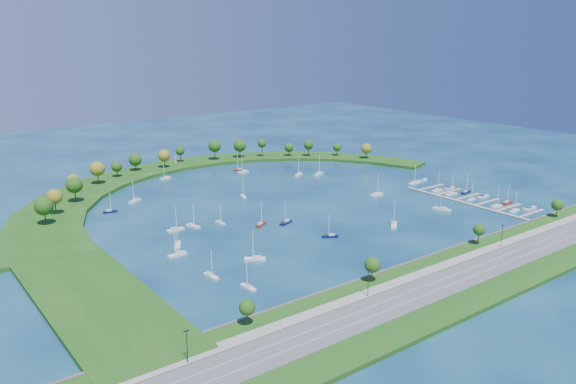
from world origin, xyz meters
TOP-DOWN VIEW (x-y plane):
  - ground at (0.00, 0.00)m, footprint 700.00×700.00m
  - south_shoreline at (0.03, -122.88)m, footprint 420.00×43.10m
  - breakwater at (-46.33, 48.72)m, footprint 286.74×247.64m
  - breakwater_trees at (-22.03, 86.86)m, footprint 238.98×96.10m
  - harbor_tower at (-8.96, 119.83)m, footprint 2.60×2.60m
  - dock_system at (85.30, -61.00)m, footprint 24.28×82.00m
  - moored_boat_0 at (44.33, 45.40)m, footprint 8.67×6.96m
  - moored_boat_1 at (-33.94, -24.73)m, footprint 8.16×6.28m
  - moored_boat_2 at (-67.35, 51.54)m, footprint 8.67×6.49m
  - moored_boat_3 at (56.05, 38.88)m, footprint 9.27×5.70m
  - moored_boat_4 at (-71.11, -6.90)m, footprint 8.58×2.76m
  - moored_boat_5 at (-85.56, 40.37)m, footprint 7.51×3.18m
  - moored_boat_6 at (17.52, -64.58)m, footprint 8.82×8.28m
  - moored_boat_7 at (-84.09, -64.33)m, footprint 2.85×7.96m
  - moored_boat_8 at (-22.36, -29.88)m, footprint 8.61×5.23m
  - moored_boat_9 at (-79.55, -26.44)m, footprint 6.48×8.88m
  - moored_boat_10 at (19.18, 74.66)m, footprint 7.92×2.86m
  - moored_boat_11 at (50.28, -20.45)m, footprint 8.73×2.52m
  - moored_boat_12 at (-61.70, -6.92)m, footprint 4.57×8.03m
  - moored_boat_13 at (-13.63, 23.49)m, footprint 3.66×7.23m
  - moored_boat_14 at (-17.84, -57.96)m, footprint 7.59×5.68m
  - moored_boat_15 at (-30.85, 90.01)m, footprint 7.60×2.65m
  - moored_boat_16 at (-48.36, -10.08)m, footprint 2.39×6.75m
  - moored_boat_17 at (-78.23, -81.59)m, footprint 2.62×7.53m
  - moored_boat_18 at (-60.90, -60.22)m, footprint 8.60×7.16m
  - moored_boat_19 at (19.55, 80.94)m, footprint 6.15×7.09m
  - moored_boat_20 at (-84.65, -36.58)m, footprint 8.56×2.88m
  - moored_boat_21 at (57.10, -62.08)m, footprint 5.13×9.85m
  - docked_boat_0 at (85.52, -86.76)m, footprint 8.36×3.39m
  - docked_boat_1 at (95.96, -88.98)m, footprint 9.33×2.89m
  - docked_boat_2 at (85.53, -76.01)m, footprint 8.04×3.11m
  - docked_boat_3 at (96.03, -75.57)m, footprint 7.86×2.30m
  - docked_boat_4 at (85.54, -59.80)m, footprint 7.44×3.12m
  - docked_boat_5 at (95.97, -60.07)m, footprint 8.66×2.56m
  - docked_boat_6 at (85.52, -45.92)m, footprint 8.40×3.16m
  - docked_boat_7 at (96.02, -48.49)m, footprint 8.41×3.59m
  - docked_boat_8 at (85.52, -35.90)m, footprint 8.27×2.41m
  - docked_boat_9 at (95.98, -36.64)m, footprint 8.48×3.02m
  - docked_boat_10 at (87.91, -15.81)m, footprint 8.57×2.88m
  - docked_boat_11 at (97.87, -13.54)m, footprint 9.10×3.02m

SIDE VIEW (x-z plane):
  - ground at x=0.00m, z-range 0.00..0.00m
  - dock_system at x=85.30m, z-range -0.45..1.15m
  - docked_boat_9 at x=95.98m, z-range -0.23..1.47m
  - docked_boat_5 at x=95.97m, z-range -0.23..1.53m
  - docked_boat_11 at x=97.87m, z-range -0.24..1.59m
  - docked_boat_1 at x=95.96m, z-range -0.25..1.64m
  - moored_boat_16 at x=-48.36m, z-range -4.02..5.72m
  - moored_boat_13 at x=-13.63m, z-range -4.26..5.98m
  - docked_boat_4 at x=85.54m, z-range -4.44..6.17m
  - moored_boat_5 at x=-85.56m, z-range -4.48..6.22m
  - moored_boat_19 at x=19.55m, z-range -4.54..6.29m
  - moored_boat_17 at x=-78.23m, z-range -4.56..6.31m
  - moored_boat_15 at x=-30.85m, z-range -4.61..6.37m
  - moored_boat_14 at x=-17.84m, z-range -4.68..6.45m
  - moored_boat_12 at x=-61.70m, z-range -4.81..6.58m
  - moored_boat_10 at x=19.18m, z-range -4.81..6.59m
  - moored_boat_7 at x=-84.09m, z-range -4.84..6.62m
  - docked_boat_2 at x=85.53m, z-range -4.86..6.65m
  - docked_boat_3 at x=96.03m, z-range -4.87..6.65m
  - docked_boat_0 at x=85.52m, z-range -5.06..6.87m
  - docked_boat_7 at x=96.02m, z-range -5.08..6.89m
  - moored_boat_1 at x=-33.94m, z-range -5.11..6.92m
  - docked_boat_6 at x=85.52m, z-range -5.12..6.93m
  - docked_boat_8 at x=85.52m, z-range -5.15..6.97m
  - moored_boat_8 at x=-22.36m, z-range -5.21..7.04m
  - moored_boat_20 at x=-84.65m, z-range -5.27..7.11m
  - docked_boat_10 at x=87.91m, z-range -5.28..7.12m
  - moored_boat_4 at x=-71.11m, z-range -5.32..7.16m
  - moored_boat_2 at x=-67.35m, z-range -5.43..7.28m
  - moored_boat_11 at x=50.28m, z-range -5.47..7.33m
  - moored_boat_0 at x=44.33m, z-range -5.53..7.40m
  - moored_boat_9 at x=-79.55m, z-range -5.54..7.41m
  - moored_boat_18 at x=-60.90m, z-range -5.55..7.42m
  - moored_boat_3 at x=56.05m, z-range -5.66..7.55m
  - moored_boat_6 at x=17.52m, z-range -5.99..7.92m
  - moored_boat_21 at x=57.10m, z-range -6.00..7.94m
  - breakwater at x=-46.33m, z-range -0.01..1.99m
  - south_shoreline at x=0.03m, z-range -4.80..6.80m
  - harbor_tower at x=-8.96m, z-range 2.05..6.83m
  - breakwater_trees at x=-22.03m, z-range 3.29..17.91m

